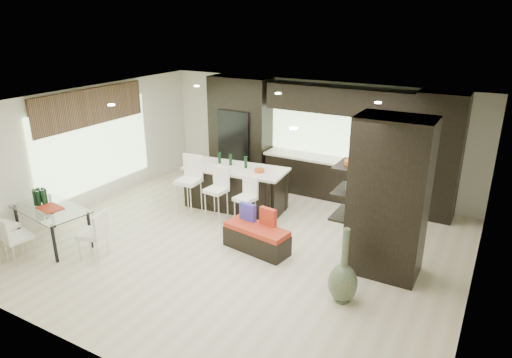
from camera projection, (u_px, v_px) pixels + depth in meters
The scene contains 21 objects.
ground at pixel (241, 244), 8.77m from camera, with size 8.00×8.00×0.00m, color beige.
back_wall at pixel (314, 136), 11.17m from camera, with size 8.00×0.02×2.70m, color silver.
left_wall at pixel (86, 148), 10.15m from camera, with size 0.02×7.00×2.70m, color silver.
right_wall at pixel (481, 226), 6.46m from camera, with size 0.02×7.00×2.70m, color silver.
ceiling at pixel (239, 105), 7.84m from camera, with size 8.00×7.00×0.02m, color white.
window_left at pixel (95, 146), 10.29m from camera, with size 0.04×3.20×1.90m, color #B2D199.
window_back at pixel (337, 131), 10.79m from camera, with size 3.40×0.04×1.20m, color #B2D199.
stone_accent at pixel (91, 107), 9.97m from camera, with size 0.08×3.00×0.80m, color brown.
ceiling_spots at pixel (246, 104), 8.05m from camera, with size 4.00×3.00×0.02m, color white.
back_cabinetry at pixel (328, 142), 10.67m from camera, with size 6.80×0.68×2.70m, color black.
refrigerator at pixel (240, 145), 11.87m from camera, with size 0.90×0.68×1.90m, color black.
partition_column at pixel (389, 198), 7.43m from camera, with size 1.20×0.80×2.70m, color black.
kitchen_island at pixel (236, 188), 10.30m from camera, with size 2.28×0.98×0.95m, color black.
stool_left at pixel (189, 191), 9.93m from camera, with size 0.47×0.47×1.06m, color white.
stool_mid at pixel (216, 200), 9.65m from camera, with size 0.42×0.42×0.94m, color white.
stool_right at pixel (245, 207), 9.35m from camera, with size 0.38×0.38×0.87m, color white.
bench at pixel (257, 238), 8.48m from camera, with size 1.26×0.48×0.48m, color black.
floor_vase at pixel (344, 266), 6.86m from camera, with size 0.45×0.45×1.23m, color #4B5B40, non-canonical shape.
dining_table at pixel (53, 226), 8.68m from camera, with size 1.53×0.86×0.74m, color white.
chair_near at pixel (18, 240), 8.07m from camera, with size 0.43×0.43×0.80m, color white.
chair_end at pixel (92, 237), 8.17m from camera, with size 0.44×0.44×0.82m, color white.
Camera 1 is at (4.08, -6.65, 4.19)m, focal length 32.00 mm.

